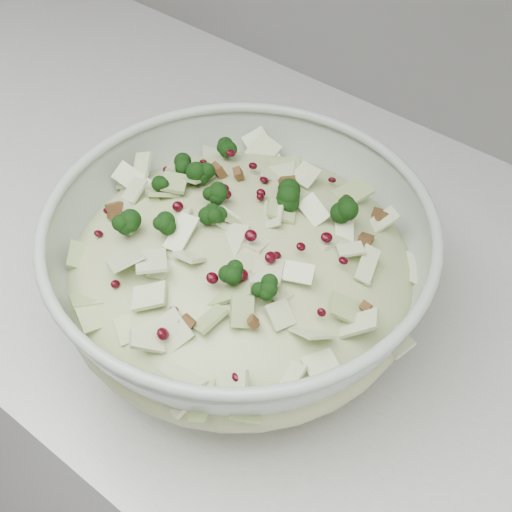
# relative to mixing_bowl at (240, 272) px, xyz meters

# --- Properties ---
(counter) EXTENTS (3.60, 0.60, 0.90)m
(counter) POSITION_rel_mixing_bowl_xyz_m (-0.58, 0.10, -0.52)
(counter) COLOR silver
(counter) RESTS_ON floor
(mixing_bowl) EXTENTS (0.42, 0.42, 0.13)m
(mixing_bowl) POSITION_rel_mixing_bowl_xyz_m (0.00, 0.00, 0.00)
(mixing_bowl) COLOR #A2B1A1
(mixing_bowl) RESTS_ON counter
(salad) EXTENTS (0.37, 0.37, 0.13)m
(salad) POSITION_rel_mixing_bowl_xyz_m (-0.00, -0.00, 0.02)
(salad) COLOR #C2D290
(salad) RESTS_ON mixing_bowl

